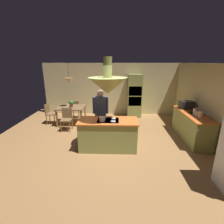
% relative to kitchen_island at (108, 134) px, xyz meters
% --- Properties ---
extents(ground, '(8.16, 8.16, 0.00)m').
position_rel_kitchen_island_xyz_m(ground, '(0.00, 0.20, -0.47)').
color(ground, '#9E7042').
extents(wall_back, '(6.80, 0.10, 2.55)m').
position_rel_kitchen_island_xyz_m(wall_back, '(0.00, 3.65, 0.81)').
color(wall_back, beige).
rests_on(wall_back, ground).
extents(wall_right, '(0.10, 7.20, 2.55)m').
position_rel_kitchen_island_xyz_m(wall_right, '(3.25, 0.60, 0.81)').
color(wall_right, beige).
rests_on(wall_right, ground).
extents(kitchen_island, '(1.77, 0.79, 0.95)m').
position_rel_kitchen_island_xyz_m(kitchen_island, '(0.00, 0.00, 0.00)').
color(kitchen_island, '#8C934C').
rests_on(kitchen_island, ground).
extents(counter_run_right, '(0.73, 2.06, 0.93)m').
position_rel_kitchen_island_xyz_m(counter_run_right, '(2.84, 0.80, 0.01)').
color(counter_run_right, '#8C934C').
rests_on(counter_run_right, ground).
extents(oven_tower, '(0.66, 0.62, 2.05)m').
position_rel_kitchen_island_xyz_m(oven_tower, '(1.10, 3.24, 0.56)').
color(oven_tower, '#8C934C').
rests_on(oven_tower, ground).
extents(dining_table, '(1.15, 0.93, 0.76)m').
position_rel_kitchen_island_xyz_m(dining_table, '(-1.70, 2.10, 0.20)').
color(dining_table, brown).
rests_on(dining_table, ground).
extents(person_at_island, '(0.53, 0.23, 1.72)m').
position_rel_kitchen_island_xyz_m(person_at_island, '(-0.29, 0.66, 0.53)').
color(person_at_island, tan).
rests_on(person_at_island, ground).
extents(range_hood, '(1.10, 1.10, 1.00)m').
position_rel_kitchen_island_xyz_m(range_hood, '(0.00, -0.00, 1.51)').
color(range_hood, '#8C934C').
extents(pendant_light_over_table, '(0.32, 0.32, 0.82)m').
position_rel_kitchen_island_xyz_m(pendant_light_over_table, '(-1.70, 2.10, 1.39)').
color(pendant_light_over_table, '#E0B266').
extents(chair_facing_island, '(0.40, 0.40, 0.87)m').
position_rel_kitchen_island_xyz_m(chair_facing_island, '(-1.70, 1.41, 0.04)').
color(chair_facing_island, brown).
rests_on(chair_facing_island, ground).
extents(chair_by_back_wall, '(0.40, 0.40, 0.87)m').
position_rel_kitchen_island_xyz_m(chair_by_back_wall, '(-1.70, 2.79, 0.04)').
color(chair_by_back_wall, brown).
rests_on(chair_by_back_wall, ground).
extents(chair_at_corner, '(0.40, 0.40, 0.87)m').
position_rel_kitchen_island_xyz_m(chair_at_corner, '(-2.65, 2.10, 0.04)').
color(chair_at_corner, brown).
rests_on(chair_at_corner, ground).
extents(potted_plant_on_table, '(0.20, 0.20, 0.30)m').
position_rel_kitchen_island_xyz_m(potted_plant_on_table, '(-1.65, 2.03, 0.46)').
color(potted_plant_on_table, '#99382D').
rests_on(potted_plant_on_table, dining_table).
extents(cup_on_table, '(0.07, 0.07, 0.09)m').
position_rel_kitchen_island_xyz_m(cup_on_table, '(-1.78, 1.87, 0.34)').
color(cup_on_table, white).
rests_on(cup_on_table, dining_table).
extents(canister_flour, '(0.14, 0.14, 0.21)m').
position_rel_kitchen_island_xyz_m(canister_flour, '(2.84, 0.29, 0.57)').
color(canister_flour, '#E0B78C').
rests_on(canister_flour, counter_run_right).
extents(canister_sugar, '(0.12, 0.12, 0.16)m').
position_rel_kitchen_island_xyz_m(canister_sugar, '(2.84, 0.47, 0.54)').
color(canister_sugar, silver).
rests_on(canister_sugar, counter_run_right).
extents(canister_tea, '(0.14, 0.14, 0.20)m').
position_rel_kitchen_island_xyz_m(canister_tea, '(2.84, 0.65, 0.56)').
color(canister_tea, silver).
rests_on(canister_tea, counter_run_right).
extents(microwave_on_counter, '(0.46, 0.36, 0.28)m').
position_rel_kitchen_island_xyz_m(microwave_on_counter, '(2.84, 1.41, 0.60)').
color(microwave_on_counter, '#232326').
rests_on(microwave_on_counter, counter_run_right).
extents(cooking_pot_on_cooktop, '(0.18, 0.18, 0.12)m').
position_rel_kitchen_island_xyz_m(cooking_pot_on_cooktop, '(-0.16, -0.13, 0.54)').
color(cooking_pot_on_cooktop, '#B2B2B7').
rests_on(cooking_pot_on_cooktop, kitchen_island).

